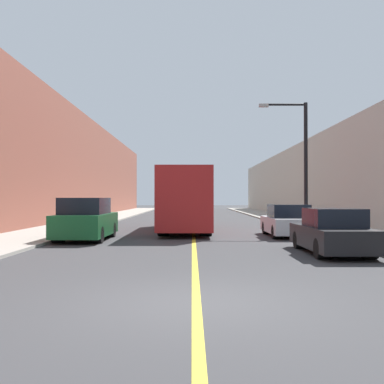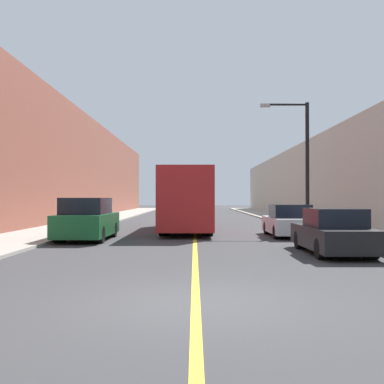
# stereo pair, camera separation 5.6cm
# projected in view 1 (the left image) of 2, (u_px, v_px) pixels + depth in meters

# --- Properties ---
(ground_plane) EXTENTS (200.00, 200.00, 0.00)m
(ground_plane) POSITION_uv_depth(u_px,v_px,m) (198.00, 303.00, 7.66)
(ground_plane) COLOR #38383A
(sidewalk_left) EXTENTS (3.49, 72.00, 0.11)m
(sidewalk_left) POSITION_uv_depth(u_px,v_px,m) (106.00, 219.00, 37.68)
(sidewalk_left) COLOR #9E998E
(sidewalk_left) RESTS_ON ground
(sidewalk_right) EXTENTS (3.49, 72.00, 0.11)m
(sidewalk_right) POSITION_uv_depth(u_px,v_px,m) (283.00, 219.00, 37.63)
(sidewalk_right) COLOR #9E998E
(sidewalk_right) RESTS_ON ground
(building_row_left) EXTENTS (4.00, 72.00, 8.93)m
(building_row_left) POSITION_uv_depth(u_px,v_px,m) (62.00, 166.00, 37.74)
(building_row_left) COLOR brown
(building_row_left) RESTS_ON ground
(building_row_right) EXTENTS (4.00, 72.00, 6.53)m
(building_row_right) POSITION_uv_depth(u_px,v_px,m) (327.00, 180.00, 37.66)
(building_row_right) COLOR #B7B2A3
(building_row_right) RESTS_ON ground
(road_center_line) EXTENTS (0.16, 72.00, 0.01)m
(road_center_line) POSITION_uv_depth(u_px,v_px,m) (194.00, 219.00, 37.65)
(road_center_line) COLOR gold
(road_center_line) RESTS_ON ground
(bus) EXTENTS (2.54, 10.39, 3.23)m
(bus) POSITION_uv_depth(u_px,v_px,m) (187.00, 199.00, 24.42)
(bus) COLOR #AD1E1E
(bus) RESTS_ON ground
(parked_suv_left) EXTENTS (1.96, 4.54, 1.80)m
(parked_suv_left) POSITION_uv_depth(u_px,v_px,m) (87.00, 220.00, 19.09)
(parked_suv_left) COLOR #145128
(parked_suv_left) RESTS_ON ground
(car_right_near) EXTENTS (1.77, 4.36, 1.46)m
(car_right_near) POSITION_uv_depth(u_px,v_px,m) (334.00, 233.00, 14.44)
(car_right_near) COLOR black
(car_right_near) RESTS_ON ground
(car_right_mid) EXTENTS (1.88, 4.23, 1.49)m
(car_right_mid) POSITION_uv_depth(u_px,v_px,m) (289.00, 222.00, 20.83)
(car_right_mid) COLOR silver
(car_right_mid) RESTS_ON ground
(street_lamp_right) EXTENTS (2.59, 0.24, 6.76)m
(street_lamp_right) POSITION_uv_depth(u_px,v_px,m) (303.00, 156.00, 23.83)
(street_lamp_right) COLOR black
(street_lamp_right) RESTS_ON sidewalk_right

